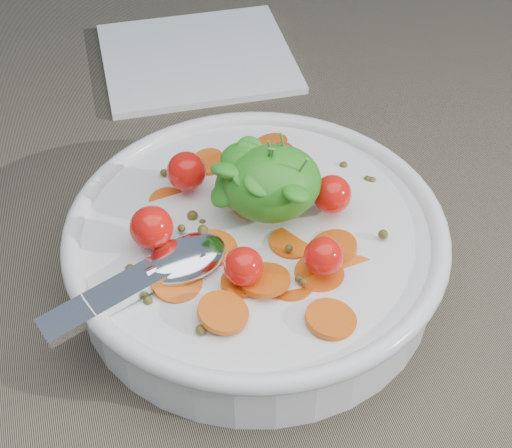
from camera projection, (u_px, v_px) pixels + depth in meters
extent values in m
plane|color=#776B55|center=(225.00, 271.00, 0.54)|extent=(6.00, 6.00, 0.00)
cylinder|color=white|center=(256.00, 255.00, 0.52)|extent=(0.23, 0.23, 0.05)
torus|color=white|center=(256.00, 230.00, 0.50)|extent=(0.25, 0.25, 0.01)
cylinder|color=white|center=(256.00, 275.00, 0.53)|extent=(0.12, 0.12, 0.01)
cylinder|color=brown|center=(256.00, 255.00, 0.52)|extent=(0.21, 0.21, 0.03)
cylinder|color=#DB5C12|center=(265.00, 280.00, 0.47)|extent=(0.04, 0.04, 0.01)
cylinder|color=#DB5C12|center=(255.00, 202.00, 0.52)|extent=(0.03, 0.03, 0.00)
cylinder|color=#DB5C12|center=(238.00, 185.00, 0.52)|extent=(0.04, 0.04, 0.01)
cylinder|color=#DB5C12|center=(331.00, 319.00, 0.45)|extent=(0.03, 0.03, 0.01)
cylinder|color=#DB5C12|center=(281.00, 286.00, 0.47)|extent=(0.03, 0.03, 0.01)
cylinder|color=#DB5C12|center=(260.00, 206.00, 0.52)|extent=(0.02, 0.02, 0.01)
cylinder|color=#DB5C12|center=(334.00, 247.00, 0.49)|extent=(0.03, 0.03, 0.01)
cylinder|color=#DB5C12|center=(358.00, 272.00, 0.48)|extent=(0.03, 0.03, 0.01)
cylinder|color=#DB5C12|center=(223.00, 312.00, 0.45)|extent=(0.04, 0.04, 0.01)
cylinder|color=#DB5C12|center=(292.00, 244.00, 0.49)|extent=(0.04, 0.04, 0.01)
cylinder|color=#DB5C12|center=(319.00, 274.00, 0.48)|extent=(0.04, 0.04, 0.01)
cylinder|color=#DB5C12|center=(208.00, 162.00, 0.55)|extent=(0.03, 0.03, 0.01)
cylinder|color=#DB5C12|center=(240.00, 283.00, 0.47)|extent=(0.03, 0.03, 0.01)
cylinder|color=#DB5C12|center=(278.00, 198.00, 0.52)|extent=(0.03, 0.03, 0.01)
cylinder|color=#DB5C12|center=(270.00, 146.00, 0.56)|extent=(0.04, 0.04, 0.01)
cylinder|color=#DB5C12|center=(168.00, 203.00, 0.52)|extent=(0.04, 0.04, 0.01)
cylinder|color=#DB5C12|center=(290.00, 287.00, 0.47)|extent=(0.04, 0.04, 0.01)
cylinder|color=#DB5C12|center=(216.00, 247.00, 0.49)|extent=(0.03, 0.03, 0.01)
cylinder|color=#DB5C12|center=(177.00, 282.00, 0.47)|extent=(0.04, 0.04, 0.01)
sphere|color=#4C4619|center=(148.00, 301.00, 0.46)|extent=(0.01, 0.01, 0.01)
sphere|color=#4C4619|center=(368.00, 180.00, 0.54)|extent=(0.01, 0.01, 0.01)
sphere|color=#4C4619|center=(251.00, 285.00, 0.47)|extent=(0.01, 0.01, 0.01)
sphere|color=#4C4619|center=(203.00, 223.00, 0.51)|extent=(0.01, 0.01, 0.01)
sphere|color=#4C4619|center=(317.00, 263.00, 0.48)|extent=(0.01, 0.01, 0.01)
sphere|color=#4C4619|center=(203.00, 230.00, 0.49)|extent=(0.01, 0.01, 0.01)
sphere|color=#4C4619|center=(164.00, 173.00, 0.54)|extent=(0.01, 0.01, 0.01)
sphere|color=#4C4619|center=(383.00, 234.00, 0.49)|extent=(0.01, 0.01, 0.01)
sphere|color=#4C4619|center=(181.00, 228.00, 0.50)|extent=(0.01, 0.01, 0.01)
sphere|color=#4C4619|center=(193.00, 216.00, 0.51)|extent=(0.01, 0.01, 0.01)
sphere|color=#4C4619|center=(343.00, 166.00, 0.55)|extent=(0.01, 0.01, 0.01)
sphere|color=#4C4619|center=(299.00, 278.00, 0.47)|extent=(0.01, 0.01, 0.01)
sphere|color=#4C4619|center=(130.00, 269.00, 0.48)|extent=(0.01, 0.01, 0.01)
sphere|color=#4C4619|center=(303.00, 282.00, 0.46)|extent=(0.00, 0.00, 0.00)
sphere|color=#4C4619|center=(372.00, 181.00, 0.54)|extent=(0.01, 0.01, 0.01)
sphere|color=#4C4619|center=(201.00, 330.00, 0.44)|extent=(0.01, 0.01, 0.01)
sphere|color=#4C4619|center=(289.00, 248.00, 0.48)|extent=(0.01, 0.01, 0.01)
sphere|color=red|center=(332.00, 194.00, 0.50)|extent=(0.03, 0.03, 0.03)
sphere|color=red|center=(282.00, 159.00, 0.53)|extent=(0.02, 0.02, 0.02)
sphere|color=red|center=(186.00, 171.00, 0.52)|extent=(0.03, 0.03, 0.03)
sphere|color=red|center=(151.00, 227.00, 0.48)|extent=(0.03, 0.03, 0.03)
sphere|color=red|center=(244.00, 267.00, 0.46)|extent=(0.02, 0.02, 0.02)
sphere|color=red|center=(324.00, 256.00, 0.46)|extent=(0.02, 0.02, 0.02)
ellipsoid|color=green|center=(273.00, 183.00, 0.49)|extent=(0.06, 0.05, 0.05)
ellipsoid|color=green|center=(243.00, 186.00, 0.50)|extent=(0.04, 0.04, 0.03)
ellipsoid|color=green|center=(259.00, 183.00, 0.47)|extent=(0.03, 0.03, 0.01)
ellipsoid|color=green|center=(269.00, 171.00, 0.49)|extent=(0.03, 0.02, 0.02)
ellipsoid|color=green|center=(269.00, 160.00, 0.48)|extent=(0.02, 0.02, 0.02)
ellipsoid|color=green|center=(297.00, 163.00, 0.51)|extent=(0.02, 0.02, 0.02)
ellipsoid|color=green|center=(244.00, 179.00, 0.48)|extent=(0.02, 0.03, 0.02)
ellipsoid|color=green|center=(281.00, 163.00, 0.48)|extent=(0.02, 0.01, 0.02)
ellipsoid|color=green|center=(266.00, 156.00, 0.49)|extent=(0.02, 0.02, 0.02)
ellipsoid|color=green|center=(278.00, 174.00, 0.49)|extent=(0.03, 0.03, 0.02)
ellipsoid|color=green|center=(229.00, 171.00, 0.48)|extent=(0.03, 0.03, 0.02)
ellipsoid|color=green|center=(275.00, 157.00, 0.49)|extent=(0.03, 0.03, 0.02)
ellipsoid|color=green|center=(268.00, 185.00, 0.48)|extent=(0.03, 0.02, 0.02)
ellipsoid|color=green|center=(256.00, 157.00, 0.48)|extent=(0.02, 0.02, 0.02)
ellipsoid|color=green|center=(251.00, 185.00, 0.47)|extent=(0.02, 0.02, 0.01)
ellipsoid|color=green|center=(223.00, 195.00, 0.49)|extent=(0.02, 0.03, 0.02)
ellipsoid|color=green|center=(258.00, 155.00, 0.49)|extent=(0.02, 0.02, 0.02)
ellipsoid|color=green|center=(238.00, 156.00, 0.49)|extent=(0.03, 0.03, 0.02)
ellipsoid|color=green|center=(276.00, 158.00, 0.49)|extent=(0.03, 0.03, 0.01)
ellipsoid|color=green|center=(250.00, 151.00, 0.49)|extent=(0.02, 0.02, 0.02)
ellipsoid|color=green|center=(296.00, 194.00, 0.46)|extent=(0.02, 0.02, 0.01)
ellipsoid|color=green|center=(284.00, 186.00, 0.47)|extent=(0.02, 0.02, 0.01)
ellipsoid|color=green|center=(257.00, 178.00, 0.49)|extent=(0.02, 0.02, 0.01)
ellipsoid|color=green|center=(254.00, 167.00, 0.48)|extent=(0.03, 0.03, 0.02)
ellipsoid|color=green|center=(265.00, 176.00, 0.48)|extent=(0.02, 0.02, 0.01)
ellipsoid|color=green|center=(272.00, 178.00, 0.49)|extent=(0.03, 0.03, 0.02)
ellipsoid|color=green|center=(288.00, 175.00, 0.48)|extent=(0.02, 0.02, 0.01)
cylinder|color=#4C8C33|center=(286.00, 159.00, 0.49)|extent=(0.01, 0.00, 0.04)
cylinder|color=#4C8C33|center=(275.00, 164.00, 0.49)|extent=(0.01, 0.00, 0.04)
cylinder|color=#4C8C33|center=(268.00, 168.00, 0.48)|extent=(0.00, 0.01, 0.04)
cylinder|color=#4C8C33|center=(266.00, 166.00, 0.49)|extent=(0.00, 0.01, 0.04)
cylinder|color=#4C8C33|center=(295.00, 177.00, 0.48)|extent=(0.01, 0.01, 0.04)
ellipsoid|color=silver|center=(185.00, 258.00, 0.48)|extent=(0.06, 0.05, 0.02)
cube|color=silver|center=(123.00, 290.00, 0.46)|extent=(0.11, 0.05, 0.02)
cylinder|color=silver|center=(161.00, 269.00, 0.47)|extent=(0.02, 0.01, 0.01)
cube|color=white|center=(197.00, 58.00, 0.72)|extent=(0.18, 0.16, 0.01)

